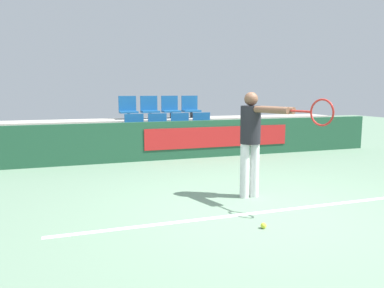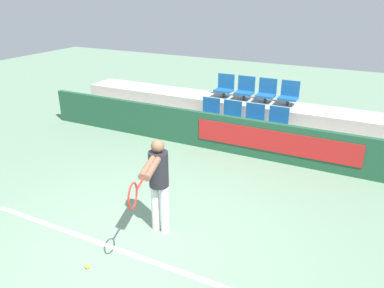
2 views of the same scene
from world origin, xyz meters
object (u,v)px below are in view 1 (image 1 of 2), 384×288
at_px(stadium_chair_5, 150,108).
at_px(stadium_chair_3, 203,125).
at_px(stadium_chair_6, 170,108).
at_px(stadium_chair_7, 191,107).
at_px(stadium_chair_0, 135,128).
at_px(stadium_chair_1, 158,127).
at_px(stadium_chair_4, 128,108).
at_px(stadium_chair_2, 181,126).
at_px(tennis_ball, 263,226).
at_px(tennis_player, 254,135).

bearing_deg(stadium_chair_5, stadium_chair_3, -39.93).
distance_m(stadium_chair_6, stadium_chair_7, 0.56).
distance_m(stadium_chair_0, stadium_chair_1, 0.56).
xyz_separation_m(stadium_chair_3, stadium_chair_4, (-1.69, 0.94, 0.41)).
bearing_deg(stadium_chair_3, stadium_chair_2, 180.00).
bearing_deg(stadium_chair_1, stadium_chair_3, 0.00).
relative_size(stadium_chair_3, stadium_chair_7, 1.00).
relative_size(stadium_chair_6, tennis_ball, 8.89).
xyz_separation_m(stadium_chair_3, tennis_player, (-0.72, -4.02, 0.24)).
bearing_deg(stadium_chair_3, tennis_ball, -102.85).
bearing_deg(stadium_chair_0, tennis_ball, -84.20).
distance_m(stadium_chair_0, stadium_chair_5, 1.17).
distance_m(stadium_chair_5, tennis_player, 4.98).
height_order(tennis_player, tennis_ball, tennis_player).
relative_size(stadium_chair_4, stadium_chair_7, 1.00).
relative_size(stadium_chair_6, stadium_chair_7, 1.00).
distance_m(stadium_chair_5, tennis_ball, 6.17).
distance_m(stadium_chair_7, tennis_player, 5.02).
distance_m(stadium_chair_4, tennis_ball, 6.19).
height_order(stadium_chair_4, stadium_chair_7, same).
bearing_deg(stadium_chair_4, stadium_chair_5, 0.00).
distance_m(stadium_chair_6, tennis_ball, 6.20).
relative_size(stadium_chair_3, stadium_chair_6, 1.00).
bearing_deg(stadium_chair_0, stadium_chair_5, 59.15).
bearing_deg(stadium_chair_3, tennis_player, -100.10).
distance_m(stadium_chair_3, stadium_chair_6, 1.17).
height_order(stadium_chair_4, tennis_player, tennis_player).
height_order(stadium_chair_1, stadium_chair_5, stadium_chair_5).
relative_size(stadium_chair_6, tennis_player, 0.39).
bearing_deg(stadium_chair_1, stadium_chair_6, 59.15).
distance_m(stadium_chair_0, tennis_player, 4.14).
distance_m(stadium_chair_1, tennis_player, 4.05).
bearing_deg(stadium_chair_3, stadium_chair_6, 120.85).
xyz_separation_m(stadium_chair_4, stadium_chair_7, (1.69, 0.00, 0.00)).
relative_size(stadium_chair_5, tennis_player, 0.39).
height_order(stadium_chair_6, stadium_chair_7, same).
xyz_separation_m(stadium_chair_2, tennis_player, (-0.15, -4.02, 0.24)).
xyz_separation_m(stadium_chair_3, stadium_chair_5, (-1.13, 0.94, 0.41)).
relative_size(stadium_chair_4, tennis_ball, 8.89).
distance_m(stadium_chair_0, stadium_chair_3, 1.69).
relative_size(stadium_chair_2, stadium_chair_4, 1.00).
bearing_deg(stadium_chair_5, stadium_chair_7, 0.00).
bearing_deg(stadium_chair_0, stadium_chair_3, 0.00).
xyz_separation_m(stadium_chair_5, tennis_ball, (-0.04, -6.08, -1.05)).
relative_size(stadium_chair_1, stadium_chair_4, 1.00).
bearing_deg(stadium_chair_0, stadium_chair_1, 0.00).
height_order(stadium_chair_0, stadium_chair_3, same).
distance_m(stadium_chair_4, stadium_chair_6, 1.13).
height_order(stadium_chair_6, tennis_player, tennis_player).
bearing_deg(stadium_chair_4, stadium_chair_2, -39.93).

